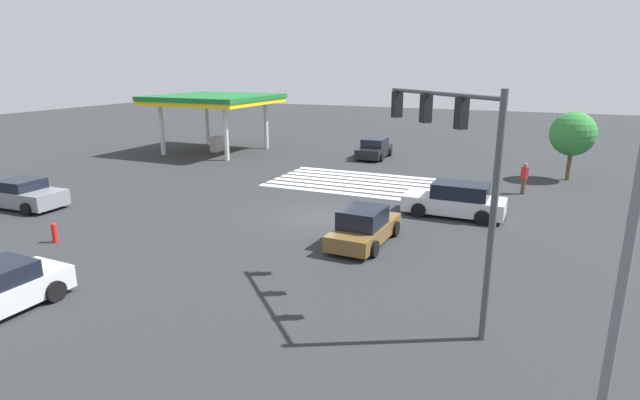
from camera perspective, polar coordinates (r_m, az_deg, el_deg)
The scene contains 12 objects.
ground_plane at distance 24.22m, azimuth 0.00°, elevation -2.02°, with size 130.59×130.59×0.00m, color #2B2D30.
crosswalk_markings at distance 31.26m, azimuth 5.70°, elevation 1.86°, with size 12.31×6.30×0.01m.
traffic_signal_mast at distance 14.38m, azimuth 15.08°, elevation 5.46°, with size 3.85×3.85×6.62m.
car_0 at distance 25.20m, azimuth 15.23°, elevation -0.04°, with size 4.84×2.26×1.66m.
car_1 at distance 29.94m, azimuth -30.70°, elevation 0.54°, with size 4.17×2.28×1.49m.
car_2 at distance 20.67m, azimuth 5.06°, elevation -3.10°, with size 2.17×4.46×1.55m.
car_4 at distance 40.08m, azimuth 6.22°, elevation 5.84°, with size 2.23×4.36×1.55m.
gas_station_canopy at distance 43.39m, azimuth -11.98°, elevation 11.02°, with size 9.07×9.07×4.76m.
pedestrian at distance 30.75m, azimuth 22.31°, elevation 2.51°, with size 0.41×0.41×1.81m.
street_light_pole_a at distance 8.42m, azimuth 32.28°, elevation -1.35°, with size 0.80×0.36×8.59m.
tree_corner_a at distance 35.47m, azimuth 26.94°, elevation 6.75°, with size 2.78×2.78×4.38m.
fire_hydrant at distance 23.53m, azimuth -28.08°, elevation -3.30°, with size 0.22×0.22×0.86m.
Camera 1 is at (-9.23, 21.22, 7.15)m, focal length 28.00 mm.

